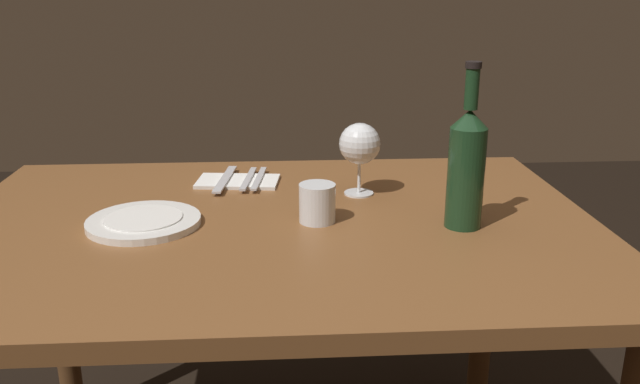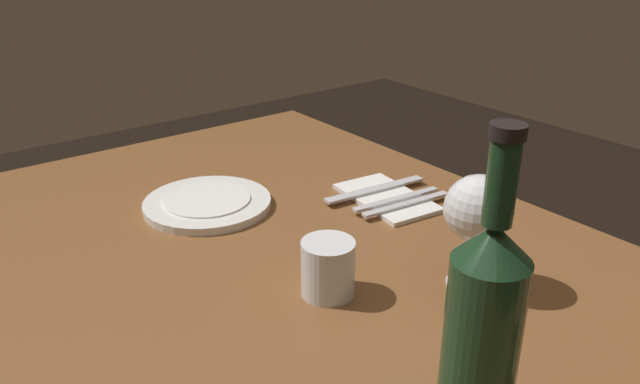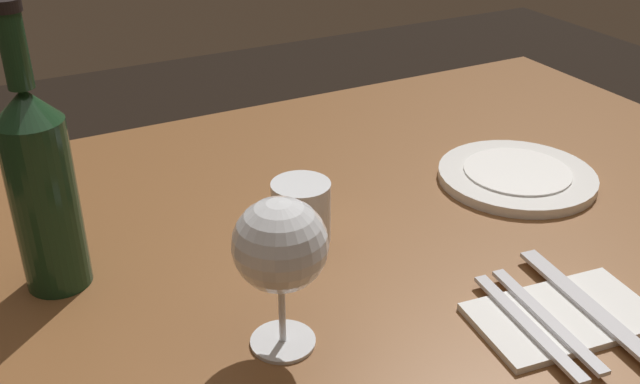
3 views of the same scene
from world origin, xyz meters
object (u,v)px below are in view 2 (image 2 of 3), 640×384
(wine_bottle, at_px, (482,330))
(fork_inner, at_px, (396,199))
(wine_glass_left, at_px, (478,211))
(folded_napkin, at_px, (386,198))
(dinner_plate, at_px, (207,203))
(fork_outer, at_px, (406,204))
(table_knife, at_px, (375,189))
(water_tumbler, at_px, (328,271))

(wine_bottle, xyz_separation_m, fork_inner, (0.43, -0.31, -0.11))
(wine_glass_left, height_order, folded_napkin, wine_glass_left)
(dinner_plate, distance_m, fork_inner, 0.33)
(wine_glass_left, distance_m, wine_bottle, 0.28)
(wine_bottle, bearing_deg, folded_napkin, -34.59)
(wine_glass_left, bearing_deg, folded_napkin, -20.05)
(dinner_plate, distance_m, folded_napkin, 0.32)
(dinner_plate, bearing_deg, folded_napkin, -122.02)
(wine_glass_left, distance_m, fork_outer, 0.27)
(dinner_plate, xyz_separation_m, table_knife, (-0.14, -0.27, 0.00))
(water_tumbler, xyz_separation_m, folded_napkin, (0.17, -0.27, -0.03))
(wine_bottle, relative_size, table_knife, 1.51)
(folded_napkin, height_order, table_knife, table_knife)
(table_knife, bearing_deg, wine_bottle, 147.10)
(wine_glass_left, xyz_separation_m, fork_outer, (0.23, -0.10, -0.10))
(dinner_plate, distance_m, table_knife, 0.30)
(fork_inner, bearing_deg, wine_glass_left, 158.14)
(folded_napkin, distance_m, fork_outer, 0.05)
(water_tumbler, height_order, folded_napkin, water_tumbler)
(wine_bottle, relative_size, folded_napkin, 1.59)
(water_tumbler, distance_m, folded_napkin, 0.32)
(wine_bottle, relative_size, water_tumbler, 4.12)
(wine_glass_left, xyz_separation_m, dinner_plate, (0.45, 0.17, -0.11))
(wine_bottle, bearing_deg, fork_inner, -36.12)
(dinner_plate, relative_size, fork_outer, 1.23)
(dinner_plate, bearing_deg, wine_bottle, 175.97)
(folded_napkin, xyz_separation_m, fork_outer, (-0.05, 0.00, 0.01))
(wine_bottle, height_order, water_tumbler, wine_bottle)
(wine_bottle, bearing_deg, dinner_plate, -4.03)
(dinner_plate, height_order, fork_outer, dinner_plate)
(wine_bottle, bearing_deg, water_tumbler, -8.82)
(water_tumbler, relative_size, dinner_plate, 0.35)
(table_knife, bearing_deg, fork_inner, 180.00)
(fork_inner, height_order, fork_outer, same)
(folded_napkin, height_order, fork_outer, fork_outer)
(dinner_plate, bearing_deg, wine_glass_left, -159.24)
(wine_bottle, relative_size, fork_inner, 1.77)
(dinner_plate, xyz_separation_m, folded_napkin, (-0.17, -0.27, -0.00))
(wine_glass_left, distance_m, water_tumbler, 0.21)
(water_tumbler, relative_size, fork_inner, 0.43)
(wine_glass_left, relative_size, wine_bottle, 0.51)
(fork_inner, bearing_deg, wine_bottle, 143.88)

